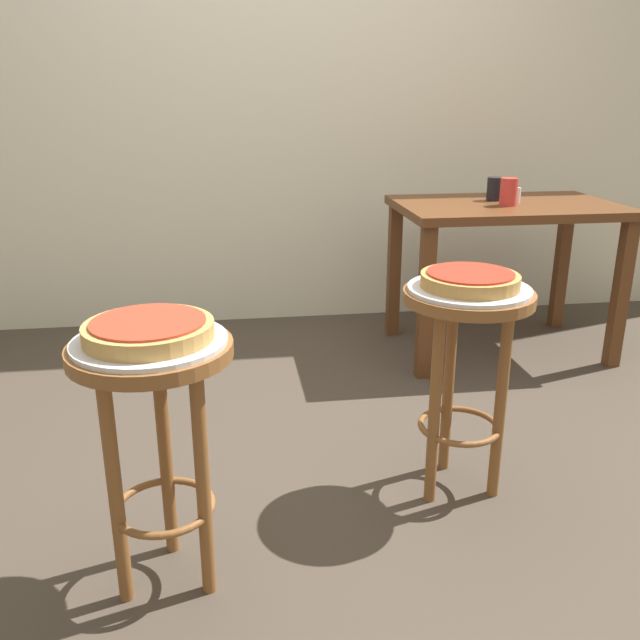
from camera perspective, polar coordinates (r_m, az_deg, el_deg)
ground_plane at (r=2.42m, az=0.77°, el=-11.87°), size 6.00×6.00×0.00m
back_wall at (r=3.72m, az=-3.40°, el=22.97°), size 6.00×0.10×3.00m
stool_foreground at (r=1.70m, az=-13.75°, el=-7.39°), size 0.39×0.39×0.67m
serving_plate_foreground at (r=1.63m, az=-14.23°, el=-1.77°), size 0.37×0.37×0.01m
pizza_foreground at (r=1.62m, az=-14.31°, el=-0.83°), size 0.30×0.30×0.05m
stool_middle at (r=2.10m, az=12.19°, el=-2.08°), size 0.39×0.39×0.67m
serving_plate_middle at (r=2.05m, az=12.53°, el=2.58°), size 0.37×0.37×0.01m
pizza_middle at (r=2.04m, az=12.59°, el=3.35°), size 0.29×0.29×0.05m
dining_table at (r=3.34m, az=15.41°, el=7.54°), size 1.02×0.67×0.73m
cup_near_edge at (r=3.24m, az=15.69°, el=10.41°), size 0.08×0.08×0.12m
cup_far_edge at (r=3.38m, az=14.57°, el=10.71°), size 0.07×0.07×0.11m
condiment_shaker at (r=3.33m, az=16.29°, el=10.12°), size 0.04×0.04×0.07m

